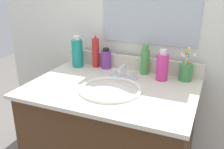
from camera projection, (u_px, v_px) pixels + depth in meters
vanity_cabinet at (111, 147)px, 1.53m from camera, size 0.87×0.59×0.74m
countertop at (111, 88)px, 1.39m from camera, size 0.91×0.64×0.02m
backsplash at (130, 63)px, 1.64m from camera, size 0.91×0.02×0.09m
back_wall at (132, 82)px, 1.75m from camera, size 2.01×0.04×1.30m
sink_basin at (110, 95)px, 1.35m from camera, size 0.34×0.34×0.11m
faucet at (123, 73)px, 1.50m from camera, size 0.16×0.10×0.08m
bottle_cream_purple at (106, 59)px, 1.65m from camera, size 0.06×0.06×0.13m
bottle_soap_pink at (162, 66)px, 1.45m from camera, size 0.07×0.07×0.18m
bottle_mouthwash_teal at (77, 53)px, 1.67m from camera, size 0.07×0.07×0.21m
bottle_spray_red at (96, 52)px, 1.67m from camera, size 0.05×0.05×0.21m
bottle_toner_green at (145, 61)px, 1.55m from camera, size 0.05×0.05×0.18m
cup_green at (186, 71)px, 1.45m from camera, size 0.09×0.08×0.19m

